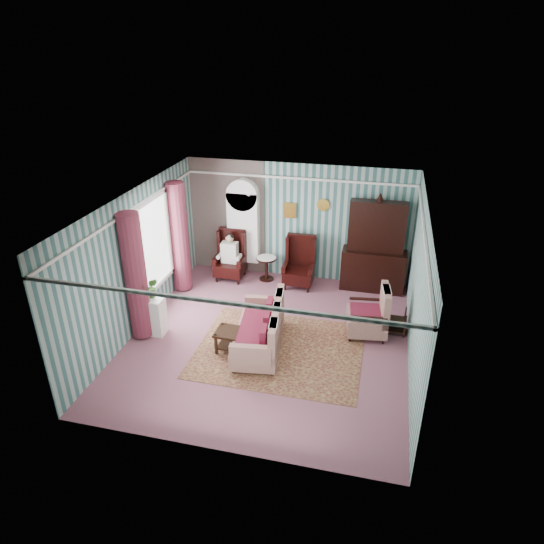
% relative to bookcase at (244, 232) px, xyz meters
% --- Properties ---
extents(floor, '(6.00, 6.00, 0.00)m').
position_rel_bookcase_xyz_m(floor, '(1.35, -2.84, -1.12)').
color(floor, '#945665').
rests_on(floor, ground).
extents(room_shell, '(5.53, 6.02, 2.91)m').
position_rel_bookcase_xyz_m(room_shell, '(0.73, -2.66, 0.89)').
color(room_shell, '#386763').
rests_on(room_shell, ground).
extents(bookcase, '(0.80, 0.28, 2.24)m').
position_rel_bookcase_xyz_m(bookcase, '(0.00, 0.00, 0.00)').
color(bookcase, white).
rests_on(bookcase, floor).
extents(dresser_hutch, '(1.50, 0.56, 2.36)m').
position_rel_bookcase_xyz_m(dresser_hutch, '(3.25, -0.12, 0.06)').
color(dresser_hutch, black).
rests_on(dresser_hutch, floor).
extents(wingback_left, '(0.76, 0.80, 1.25)m').
position_rel_bookcase_xyz_m(wingback_left, '(-0.25, -0.39, -0.50)').
color(wingback_left, black).
rests_on(wingback_left, floor).
extents(wingback_right, '(0.76, 0.80, 1.25)m').
position_rel_bookcase_xyz_m(wingback_right, '(1.50, -0.39, -0.50)').
color(wingback_right, black).
rests_on(wingback_right, floor).
extents(seated_woman, '(0.44, 0.40, 1.18)m').
position_rel_bookcase_xyz_m(seated_woman, '(-0.25, -0.39, -0.53)').
color(seated_woman, white).
rests_on(seated_woman, floor).
extents(round_side_table, '(0.50, 0.50, 0.60)m').
position_rel_bookcase_xyz_m(round_side_table, '(0.65, -0.24, -0.82)').
color(round_side_table, black).
rests_on(round_side_table, floor).
extents(nest_table, '(0.45, 0.38, 0.54)m').
position_rel_bookcase_xyz_m(nest_table, '(3.82, -1.94, -0.85)').
color(nest_table, black).
rests_on(nest_table, floor).
extents(plant_stand, '(0.55, 0.35, 0.80)m').
position_rel_bookcase_xyz_m(plant_stand, '(-1.05, -3.14, -0.72)').
color(plant_stand, white).
rests_on(plant_stand, floor).
extents(rug, '(3.20, 2.60, 0.01)m').
position_rel_bookcase_xyz_m(rug, '(1.65, -3.14, -1.11)').
color(rug, '#4B1920').
rests_on(rug, floor).
extents(sofa, '(1.35, 2.05, 0.98)m').
position_rel_bookcase_xyz_m(sofa, '(1.22, -3.14, -0.63)').
color(sofa, beige).
rests_on(sofa, floor).
extents(floral_armchair, '(0.91, 0.98, 0.87)m').
position_rel_bookcase_xyz_m(floral_armchair, '(3.25, -2.14, -0.68)').
color(floral_armchair, beige).
rests_on(floral_armchair, floor).
extents(coffee_table, '(0.91, 0.53, 0.44)m').
position_rel_bookcase_xyz_m(coffee_table, '(0.88, -3.37, -0.90)').
color(coffee_table, black).
rests_on(coffee_table, floor).
extents(potted_plant_a, '(0.42, 0.36, 0.45)m').
position_rel_bookcase_xyz_m(potted_plant_a, '(-1.10, -3.28, -0.09)').
color(potted_plant_a, '#1A541D').
rests_on(potted_plant_a, plant_stand).
extents(potted_plant_b, '(0.28, 0.24, 0.43)m').
position_rel_bookcase_xyz_m(potted_plant_b, '(-1.01, -3.06, -0.10)').
color(potted_plant_b, '#234B17').
rests_on(potted_plant_b, plant_stand).
extents(potted_plant_c, '(0.24, 0.24, 0.36)m').
position_rel_bookcase_xyz_m(potted_plant_c, '(-1.15, -3.13, -0.14)').
color(potted_plant_c, '#1B591C').
rests_on(potted_plant_c, plant_stand).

